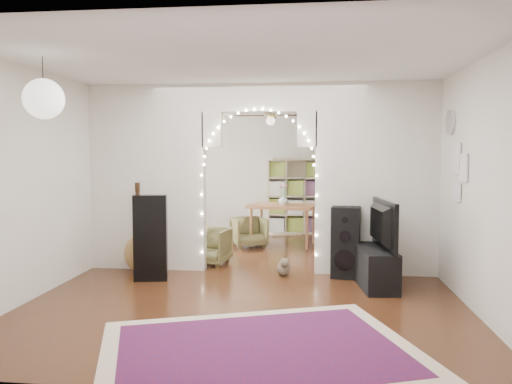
# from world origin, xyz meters

# --- Properties ---
(floor) EXTENTS (7.50, 7.50, 0.00)m
(floor) POSITION_xyz_m (0.00, 0.00, 0.00)
(floor) COLOR black
(floor) RESTS_ON ground
(ceiling) EXTENTS (5.00, 7.50, 0.02)m
(ceiling) POSITION_xyz_m (0.00, 0.00, 2.70)
(ceiling) COLOR white
(ceiling) RESTS_ON wall_back
(wall_back) EXTENTS (5.00, 0.02, 2.70)m
(wall_back) POSITION_xyz_m (0.00, 3.75, 1.35)
(wall_back) COLOR silver
(wall_back) RESTS_ON floor
(wall_front) EXTENTS (5.00, 0.02, 2.70)m
(wall_front) POSITION_xyz_m (0.00, -3.75, 1.35)
(wall_front) COLOR silver
(wall_front) RESTS_ON floor
(wall_left) EXTENTS (0.02, 7.50, 2.70)m
(wall_left) POSITION_xyz_m (-2.50, 0.00, 1.35)
(wall_left) COLOR silver
(wall_left) RESTS_ON floor
(wall_right) EXTENTS (0.02, 7.50, 2.70)m
(wall_right) POSITION_xyz_m (2.50, 0.00, 1.35)
(wall_right) COLOR silver
(wall_right) RESTS_ON floor
(divider_wall) EXTENTS (5.00, 0.20, 2.70)m
(divider_wall) POSITION_xyz_m (0.00, 0.00, 1.42)
(divider_wall) COLOR silver
(divider_wall) RESTS_ON floor
(fairy_lights) EXTENTS (1.64, 0.04, 1.60)m
(fairy_lights) POSITION_xyz_m (0.00, -0.13, 1.55)
(fairy_lights) COLOR #FFEABF
(fairy_lights) RESTS_ON divider_wall
(window) EXTENTS (0.04, 1.20, 1.40)m
(window) POSITION_xyz_m (-2.47, 1.80, 1.50)
(window) COLOR white
(window) RESTS_ON wall_left
(wall_clock) EXTENTS (0.03, 0.31, 0.31)m
(wall_clock) POSITION_xyz_m (2.48, -0.60, 2.10)
(wall_clock) COLOR white
(wall_clock) RESTS_ON wall_right
(picture_frames) EXTENTS (0.02, 0.50, 0.70)m
(picture_frames) POSITION_xyz_m (2.48, -1.00, 1.50)
(picture_frames) COLOR white
(picture_frames) RESTS_ON wall_right
(paper_lantern) EXTENTS (0.40, 0.40, 0.40)m
(paper_lantern) POSITION_xyz_m (-1.90, -2.40, 2.25)
(paper_lantern) COLOR white
(paper_lantern) RESTS_ON ceiling
(ceiling_fan) EXTENTS (1.10, 1.10, 0.30)m
(ceiling_fan) POSITION_xyz_m (0.00, 2.00, 2.40)
(ceiling_fan) COLOR gold
(ceiling_fan) RESTS_ON ceiling
(area_rug) EXTENTS (3.22, 2.80, 0.02)m
(area_rug) POSITION_xyz_m (0.31, -2.93, 0.01)
(area_rug) COLOR maroon
(area_rug) RESTS_ON floor
(guitar_case) EXTENTS (0.46, 0.22, 1.16)m
(guitar_case) POSITION_xyz_m (-1.39, -0.73, 0.58)
(guitar_case) COLOR black
(guitar_case) RESTS_ON floor
(acoustic_guitar) EXTENTS (0.46, 0.30, 1.10)m
(acoustic_guitar) POSITION_xyz_m (-1.73, -0.25, 0.48)
(acoustic_guitar) COLOR #B38B47
(acoustic_guitar) RESTS_ON floor
(tabby_cat) EXTENTS (0.24, 0.45, 0.29)m
(tabby_cat) POSITION_xyz_m (0.37, -0.26, 0.12)
(tabby_cat) COLOR brown
(tabby_cat) RESTS_ON floor
(floor_speaker) EXTENTS (0.42, 0.38, 0.98)m
(floor_speaker) POSITION_xyz_m (1.22, -0.25, 0.49)
(floor_speaker) COLOR black
(floor_speaker) RESTS_ON floor
(media_console) EXTENTS (0.51, 1.04, 0.50)m
(media_console) POSITION_xyz_m (1.57, -0.71, 0.25)
(media_console) COLOR black
(media_console) RESTS_ON floor
(tv) EXTENTS (0.26, 1.08, 0.62)m
(tv) POSITION_xyz_m (1.57, -0.71, 0.81)
(tv) COLOR black
(tv) RESTS_ON media_console
(bookcase) EXTENTS (1.60, 0.97, 1.60)m
(bookcase) POSITION_xyz_m (0.61, 3.50, 0.80)
(bookcase) COLOR beige
(bookcase) RESTS_ON floor
(dining_table) EXTENTS (1.33, 1.02, 0.76)m
(dining_table) POSITION_xyz_m (0.23, 2.09, 0.68)
(dining_table) COLOR brown
(dining_table) RESTS_ON floor
(flower_vase) EXTENTS (0.22, 0.22, 0.19)m
(flower_vase) POSITION_xyz_m (0.23, 2.09, 0.85)
(flower_vase) COLOR white
(flower_vase) RESTS_ON dining_table
(dining_chair_left) EXTENTS (0.69, 0.70, 0.56)m
(dining_chair_left) POSITION_xyz_m (-0.83, 0.35, 0.28)
(dining_chair_left) COLOR brown
(dining_chair_left) RESTS_ON floor
(dining_chair_right) EXTENTS (0.76, 0.77, 0.54)m
(dining_chair_right) POSITION_xyz_m (-0.38, 1.84, 0.27)
(dining_chair_right) COLOR brown
(dining_chair_right) RESTS_ON floor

